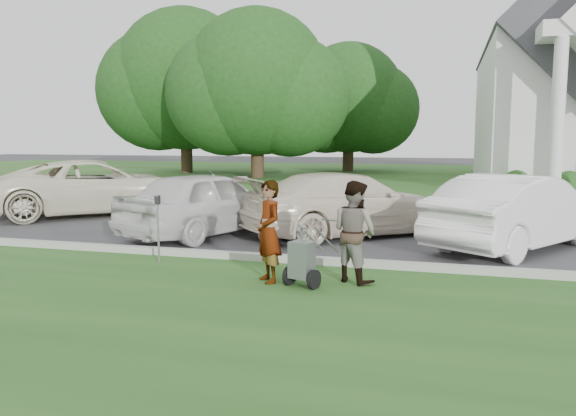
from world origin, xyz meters
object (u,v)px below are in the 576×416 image
at_px(tree_far, 185,86).
at_px(striping_cart, 302,261).
at_px(person_left, 269,232).
at_px(parking_meter_near, 158,220).
at_px(car_b, 207,203).
at_px(car_d, 518,212).
at_px(car_a, 97,187).
at_px(tree_back, 349,103).
at_px(person_right, 354,232).
at_px(car_c, 349,204).
at_px(tree_left, 257,89).

xyz_separation_m(tree_far, striping_cart, (14.59, -26.02, -5.28)).
bearing_deg(person_left, parking_meter_near, -149.22).
height_order(tree_far, striping_cart, tree_far).
distance_m(car_b, car_d, 6.90).
xyz_separation_m(tree_far, car_d, (18.14, -21.81, -4.91)).
bearing_deg(car_d, car_a, 23.21).
bearing_deg(person_left, car_b, 175.00).
relative_size(striping_cart, person_left, 0.69).
distance_m(tree_back, person_right, 31.18).
distance_m(person_right, parking_meter_near, 3.71).
distance_m(tree_far, car_b, 25.20).
xyz_separation_m(car_a, car_b, (4.75, -2.52, -0.05)).
bearing_deg(person_left, car_c, 133.73).
relative_size(parking_meter_near, car_d, 0.27).
height_order(tree_far, person_right, tree_far).
bearing_deg(tree_left, car_c, -64.93).
xyz_separation_m(parking_meter_near, car_b, (-0.38, 3.06, -0.02)).
relative_size(striping_cart, parking_meter_near, 0.88).
xyz_separation_m(parking_meter_near, car_c, (2.86, 3.94, -0.05)).
height_order(car_a, car_b, car_a).
relative_size(person_left, parking_meter_near, 1.28).
height_order(striping_cart, car_b, car_b).
relative_size(car_a, car_b, 1.31).
distance_m(striping_cart, car_a, 10.41).
bearing_deg(tree_far, striping_cart, -60.71).
distance_m(parking_meter_near, car_b, 3.08).
relative_size(parking_meter_near, car_b, 0.28).
height_order(tree_back, striping_cart, tree_back).
bearing_deg(parking_meter_near, tree_far, 114.86).
bearing_deg(car_c, car_b, 64.58).
bearing_deg(tree_left, striping_cart, -69.53).
relative_size(person_left, car_a, 0.27).
bearing_deg(tree_far, car_d, -50.25).
bearing_deg(tree_back, person_left, -82.61).
height_order(parking_meter_near, car_d, car_d).
bearing_deg(person_right, person_left, 49.65).
relative_size(person_right, car_a, 0.27).
height_order(tree_far, person_left, tree_far).
distance_m(tree_back, car_a, 25.05).
xyz_separation_m(striping_cart, car_b, (-3.35, 4.00, 0.36)).
height_order(tree_back, parking_meter_near, tree_back).
bearing_deg(parking_meter_near, striping_cart, -17.60).
relative_size(tree_left, car_a, 1.78).
distance_m(tree_left, tree_far, 6.73).
xyz_separation_m(person_left, car_b, (-2.77, 3.87, -0.04)).
relative_size(car_a, car_d, 1.26).
bearing_deg(tree_left, tree_back, 63.43).
relative_size(striping_cart, car_d, 0.24).
height_order(tree_back, person_left, tree_back).
height_order(parking_meter_near, car_b, car_b).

